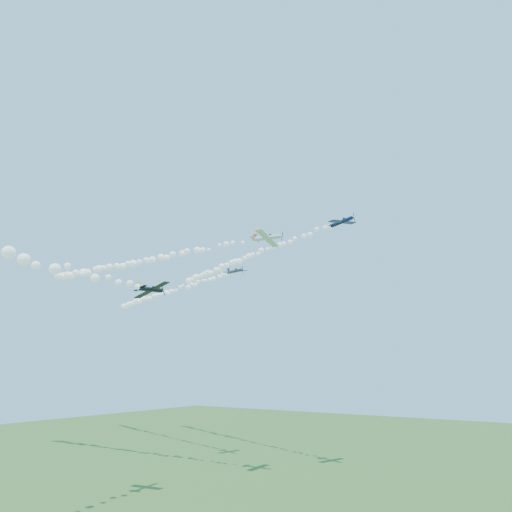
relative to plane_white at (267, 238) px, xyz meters
The scene contains 8 objects.
ground 49.56m from the plane_white, 139.16° to the left, with size 260.00×260.00×0.00m, color #2F541F.
plane_white is the anchor object (origin of this frame).
smoke_trail_white 37.87m from the plane_white, behind, with size 71.05×5.60×3.22m, color white, non-canonical shape.
plane_navy 19.51m from the plane_white, 52.31° to the left, with size 7.45×7.85×2.12m.
smoke_trail_navy 40.58m from the plane_white, 132.37° to the left, with size 72.93×30.05×2.94m, color white, non-canonical shape.
plane_grey 21.63m from the plane_white, 144.89° to the left, with size 6.71×6.95×2.33m.
smoke_trail_grey 58.52m from the plane_white, 156.16° to the left, with size 68.08×23.07×3.07m, color white, non-canonical shape.
plane_black 27.88m from the plane_white, 116.27° to the right, with size 7.10×7.12×2.61m.
Camera 1 is at (55.52, -81.98, 20.38)m, focal length 30.00 mm.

